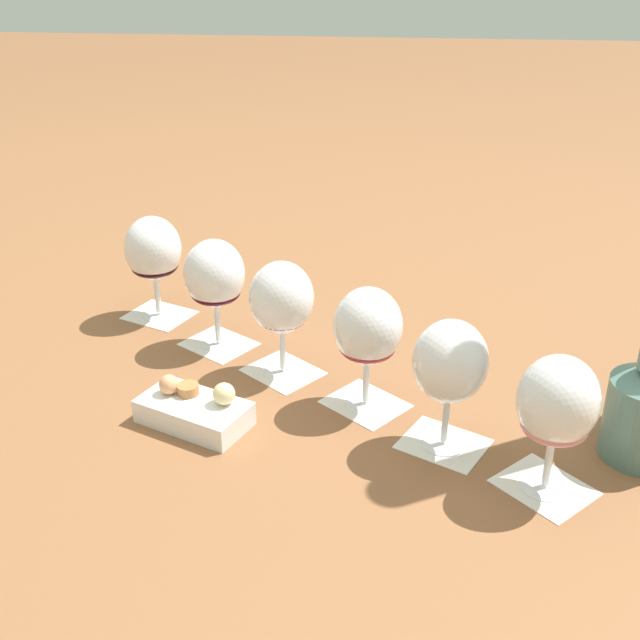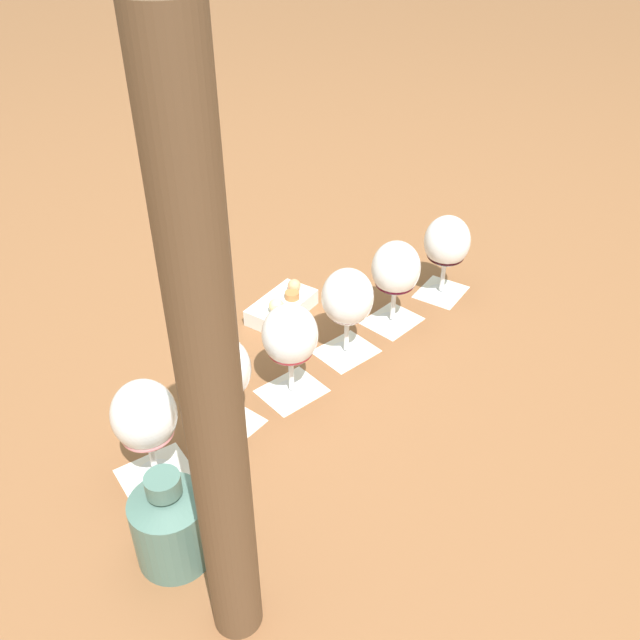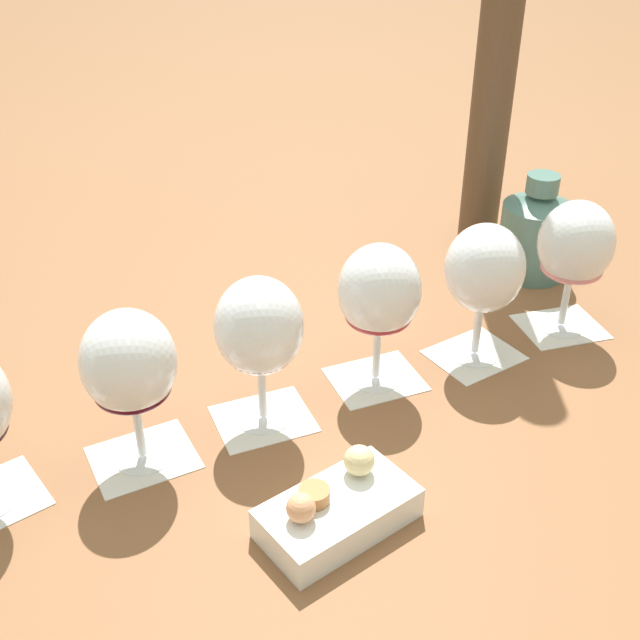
{
  "view_description": "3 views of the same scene",
  "coord_description": "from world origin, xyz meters",
  "px_view_note": "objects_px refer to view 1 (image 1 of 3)",
  "views": [
    {
      "loc": [
        -0.11,
        1.03,
        0.63
      ],
      "look_at": [
        0.0,
        0.0,
        0.11
      ],
      "focal_mm": 45.0,
      "sensor_mm": 36.0,
      "label": 1
    },
    {
      "loc": [
        -0.97,
        -0.18,
        0.82
      ],
      "look_at": [
        0.0,
        0.0,
        0.11
      ],
      "focal_mm": 38.0,
      "sensor_mm": 36.0,
      "label": 2
    },
    {
      "loc": [
        0.66,
        0.37,
        0.59
      ],
      "look_at": [
        0.0,
        0.0,
        0.11
      ],
      "focal_mm": 45.0,
      "sensor_mm": 36.0,
      "label": 3
    }
  ],
  "objects_px": {
    "wine_glass_2": "(368,331)",
    "wine_glass_4": "(215,278)",
    "wine_glass_0": "(557,405)",
    "snack_dish": "(195,409)",
    "wine_glass_5": "(153,252)",
    "wine_glass_1": "(450,367)",
    "wine_glass_3": "(282,302)"
  },
  "relations": [
    {
      "from": "wine_glass_2",
      "to": "wine_glass_5",
      "type": "xyz_separation_m",
      "value": [
        0.38,
        -0.25,
        0.0
      ]
    },
    {
      "from": "wine_glass_3",
      "to": "wine_glass_5",
      "type": "height_order",
      "value": "same"
    },
    {
      "from": "wine_glass_0",
      "to": "wine_glass_4",
      "type": "distance_m",
      "value": 0.58
    },
    {
      "from": "wine_glass_2",
      "to": "wine_glass_3",
      "type": "relative_size",
      "value": 1.0
    },
    {
      "from": "wine_glass_2",
      "to": "wine_glass_5",
      "type": "height_order",
      "value": "same"
    },
    {
      "from": "wine_glass_0",
      "to": "wine_glass_3",
      "type": "xyz_separation_m",
      "value": [
        0.36,
        -0.25,
        -0.0
      ]
    },
    {
      "from": "wine_glass_1",
      "to": "wine_glass_2",
      "type": "bearing_deg",
      "value": -38.8
    },
    {
      "from": "wine_glass_1",
      "to": "wine_glass_3",
      "type": "distance_m",
      "value": 0.29
    },
    {
      "from": "snack_dish",
      "to": "wine_glass_4",
      "type": "bearing_deg",
      "value": -85.62
    },
    {
      "from": "wine_glass_1",
      "to": "wine_glass_4",
      "type": "height_order",
      "value": "same"
    },
    {
      "from": "wine_glass_2",
      "to": "wine_glass_4",
      "type": "bearing_deg",
      "value": -31.93
    },
    {
      "from": "wine_glass_0",
      "to": "wine_glass_3",
      "type": "height_order",
      "value": "same"
    },
    {
      "from": "wine_glass_1",
      "to": "wine_glass_5",
      "type": "xyz_separation_m",
      "value": [
        0.49,
        -0.34,
        0.0
      ]
    },
    {
      "from": "wine_glass_0",
      "to": "wine_glass_2",
      "type": "xyz_separation_m",
      "value": [
        0.23,
        -0.17,
        -0.0
      ]
    },
    {
      "from": "wine_glass_0",
      "to": "wine_glass_5",
      "type": "height_order",
      "value": "same"
    },
    {
      "from": "wine_glass_5",
      "to": "snack_dish",
      "type": "distance_m",
      "value": 0.37
    },
    {
      "from": "wine_glass_3",
      "to": "snack_dish",
      "type": "relative_size",
      "value": 1.06
    },
    {
      "from": "wine_glass_5",
      "to": "wine_glass_1",
      "type": "bearing_deg",
      "value": 145.23
    },
    {
      "from": "wine_glass_0",
      "to": "wine_glass_5",
      "type": "xyz_separation_m",
      "value": [
        0.61,
        -0.42,
        -0.0
      ]
    },
    {
      "from": "wine_glass_0",
      "to": "wine_glass_4",
      "type": "height_order",
      "value": "same"
    },
    {
      "from": "wine_glass_2",
      "to": "wine_glass_4",
      "type": "height_order",
      "value": "same"
    },
    {
      "from": "wine_glass_5",
      "to": "snack_dish",
      "type": "bearing_deg",
      "value": 114.31
    },
    {
      "from": "wine_glass_2",
      "to": "wine_glass_5",
      "type": "relative_size",
      "value": 1.0
    },
    {
      "from": "wine_glass_0",
      "to": "snack_dish",
      "type": "height_order",
      "value": "wine_glass_0"
    },
    {
      "from": "wine_glass_0",
      "to": "wine_glass_4",
      "type": "bearing_deg",
      "value": -33.85
    },
    {
      "from": "wine_glass_1",
      "to": "snack_dish",
      "type": "height_order",
      "value": "wine_glass_1"
    },
    {
      "from": "wine_glass_2",
      "to": "wine_glass_3",
      "type": "xyz_separation_m",
      "value": [
        0.13,
        -0.08,
        -0.0
      ]
    },
    {
      "from": "wine_glass_2",
      "to": "snack_dish",
      "type": "relative_size",
      "value": 1.06
    },
    {
      "from": "wine_glass_3",
      "to": "wine_glass_4",
      "type": "height_order",
      "value": "same"
    },
    {
      "from": "wine_glass_4",
      "to": "wine_glass_5",
      "type": "relative_size",
      "value": 1.0
    },
    {
      "from": "wine_glass_4",
      "to": "snack_dish",
      "type": "height_order",
      "value": "wine_glass_4"
    },
    {
      "from": "snack_dish",
      "to": "wine_glass_2",
      "type": "bearing_deg",
      "value": -162.95
    }
  ]
}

